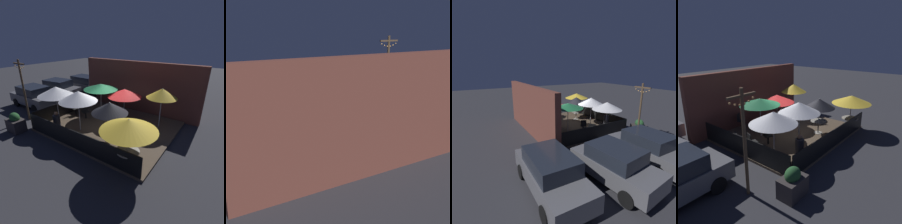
# 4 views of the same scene
# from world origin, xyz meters

# --- Properties ---
(ground_plane) EXTENTS (60.00, 60.00, 0.00)m
(ground_plane) POSITION_xyz_m (0.00, 0.00, 0.00)
(ground_plane) COLOR #2D2D33
(patio_deck) EXTENTS (7.11, 5.99, 0.12)m
(patio_deck) POSITION_xyz_m (0.00, 0.00, 0.06)
(patio_deck) COLOR brown
(patio_deck) RESTS_ON ground_plane
(building_wall) EXTENTS (8.71, 0.36, 3.55)m
(building_wall) POSITION_xyz_m (0.00, 3.22, 1.78)
(building_wall) COLOR brown
(building_wall) RESTS_ON ground_plane
(fence_front) EXTENTS (6.91, 0.05, 0.95)m
(fence_front) POSITION_xyz_m (0.00, -2.95, 0.59)
(fence_front) COLOR black
(fence_front) RESTS_ON patio_deck
(fence_side_left) EXTENTS (0.05, 5.79, 0.95)m
(fence_side_left) POSITION_xyz_m (-3.51, 0.00, 0.59)
(fence_side_left) COLOR black
(fence_side_left) RESTS_ON patio_deck
(patio_umbrella_0) EXTENTS (2.26, 2.26, 2.08)m
(patio_umbrella_0) POSITION_xyz_m (2.63, -2.56, 1.96)
(patio_umbrella_0) COLOR #B2B2B7
(patio_umbrella_0) RESTS_ON patio_deck
(patio_umbrella_1) EXTENTS (1.79, 1.79, 2.05)m
(patio_umbrella_1) POSITION_xyz_m (0.93, -1.40, 1.90)
(patio_umbrella_1) COLOR #B2B2B7
(patio_umbrella_1) RESTS_ON patio_deck
(patio_umbrella_2) EXTENTS (1.72, 1.72, 2.29)m
(patio_umbrella_2) POSITION_xyz_m (2.40, 1.53, 2.15)
(patio_umbrella_2) COLOR #B2B2B7
(patio_umbrella_2) RESTS_ON patio_deck
(patio_umbrella_3) EXTENTS (2.11, 2.11, 2.02)m
(patio_umbrella_3) POSITION_xyz_m (0.22, 1.12, 1.91)
(patio_umbrella_3) COLOR #B2B2B7
(patio_umbrella_3) RESTS_ON patio_deck
(patio_umbrella_4) EXTENTS (2.22, 2.22, 2.16)m
(patio_umbrella_4) POSITION_xyz_m (-1.42, 0.88, 2.10)
(patio_umbrella_4) COLOR #B2B2B7
(patio_umbrella_4) RESTS_ON patio_deck
(patio_umbrella_5) EXTENTS (2.08, 2.08, 2.29)m
(patio_umbrella_5) POSITION_xyz_m (-1.07, -1.49, 2.14)
(patio_umbrella_5) COLOR #B2B2B7
(patio_umbrella_5) RESTS_ON patio_deck
(patio_umbrella_6) EXTENTS (2.11, 2.11, 2.26)m
(patio_umbrella_6) POSITION_xyz_m (-2.89, -1.47, 2.11)
(patio_umbrella_6) COLOR #B2B2B7
(patio_umbrella_6) RESTS_ON patio_deck
(dining_table_0) EXTENTS (0.96, 0.96, 0.70)m
(dining_table_0) POSITION_xyz_m (2.63, -2.56, 0.68)
(dining_table_0) COLOR #9E998E
(dining_table_0) RESTS_ON patio_deck
(dining_table_1) EXTENTS (0.89, 0.89, 0.75)m
(dining_table_1) POSITION_xyz_m (0.93, -1.40, 0.72)
(dining_table_1) COLOR #9E998E
(dining_table_1) RESTS_ON patio_deck
(patio_chair_0) EXTENTS (0.53, 0.53, 0.92)m
(patio_chair_0) POSITION_xyz_m (-1.97, -0.11, 0.62)
(patio_chair_0) COLOR black
(patio_chair_0) RESTS_ON patio_deck
(patio_chair_1) EXTENTS (0.51, 0.51, 0.91)m
(patio_chair_1) POSITION_xyz_m (-2.94, -0.05, 0.61)
(patio_chair_1) COLOR black
(patio_chair_1) RESTS_ON patio_deck
(patio_chair_2) EXTENTS (0.53, 0.53, 0.91)m
(patio_chair_2) POSITION_xyz_m (-3.24, 0.55, 0.61)
(patio_chair_2) COLOR black
(patio_chair_2) RESTS_ON patio_deck
(patio_chair_3) EXTENTS (0.56, 0.56, 0.93)m
(patio_chair_3) POSITION_xyz_m (2.17, -0.29, 0.63)
(patio_chair_3) COLOR black
(patio_chair_3) RESTS_ON patio_deck
(patio_chair_4) EXTENTS (0.55, 0.55, 0.95)m
(patio_chair_4) POSITION_xyz_m (-1.39, 2.67, 0.64)
(patio_chair_4) COLOR black
(patio_chair_4) RESTS_ON patio_deck
(patron_0) EXTENTS (0.45, 0.45, 1.16)m
(patron_0) POSITION_xyz_m (-2.07, -2.26, 0.63)
(patron_0) COLOR #333338
(patron_0) RESTS_ON patio_deck
(planter_box) EXTENTS (1.00, 0.70, 1.14)m
(planter_box) POSITION_xyz_m (-4.16, -3.50, 0.50)
(planter_box) COLOR #332D2D
(planter_box) RESTS_ON ground_plane
(light_post) EXTENTS (1.10, 0.12, 3.84)m
(light_post) POSITION_xyz_m (-5.06, -2.19, 2.15)
(light_post) COLOR brown
(light_post) RESTS_ON ground_plane
(parked_car_0) EXTENTS (3.95, 1.80, 1.62)m
(parked_car_0) POSITION_xyz_m (-6.93, -0.54, 0.84)
(parked_car_0) COLOR #5B5B60
(parked_car_0) RESTS_ON ground_plane
(parked_car_1) EXTENTS (4.06, 2.12, 1.62)m
(parked_car_1) POSITION_xyz_m (-7.22, 2.06, 0.84)
(parked_car_1) COLOR #5B5B60
(parked_car_1) RESTS_ON ground_plane
(parked_car_2) EXTENTS (4.35, 1.85, 1.62)m
(parked_car_2) POSITION_xyz_m (-6.39, 4.66, 0.85)
(parked_car_2) COLOR #5B5B60
(parked_car_2) RESTS_ON ground_plane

